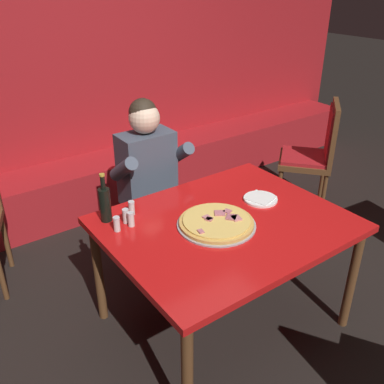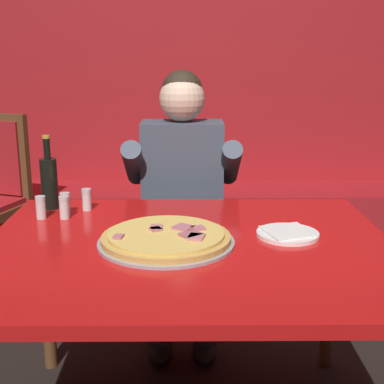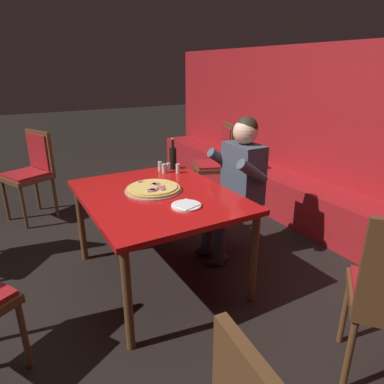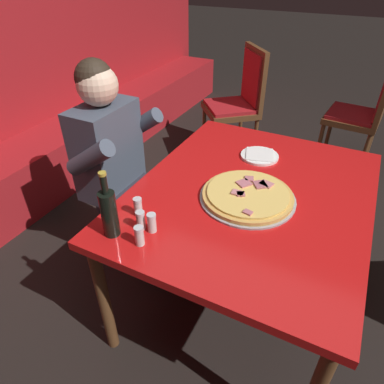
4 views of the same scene
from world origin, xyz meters
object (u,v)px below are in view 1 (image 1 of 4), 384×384
Objects in this scene: pizza at (217,223)px; diner_seated_blue_shirt at (154,182)px; beer_bottle at (105,203)px; dining_chair_near_left at (315,151)px; plate_white_paper at (260,199)px; shaker_oregano at (131,220)px; shaker_red_pepper_flakes at (117,225)px; shaker_black_pepper at (126,217)px; shaker_parmesan at (132,209)px; main_dining_table at (226,232)px.

pizza is 0.35× the size of diner_seated_blue_shirt.
dining_chair_near_left is (2.09, 0.21, -0.25)m from beer_bottle.
plate_white_paper is 0.20× the size of dining_chair_near_left.
shaker_red_pepper_flakes is at bearing 179.17° from shaker_oregano.
diner_seated_blue_shirt is at bearing 86.70° from pizza.
shaker_oregano is (0.01, -0.05, 0.00)m from shaker_black_pepper.
shaker_parmesan is at bearing 40.95° from shaker_black_pepper.
main_dining_table is at bearing -30.79° from shaker_oregano.
shaker_parmesan is 0.07× the size of diner_seated_blue_shirt.
shaker_red_pepper_flakes is 0.71m from diner_seated_blue_shirt.
shaker_black_pepper is 0.05m from shaker_oregano.
beer_bottle is at bearing -146.38° from diner_seated_blue_shirt.
beer_bottle is 3.40× the size of shaker_red_pepper_flakes.
main_dining_table is 1.28× the size of dining_chair_near_left.
shaker_black_pepper is (-0.47, 0.32, 0.11)m from main_dining_table.
pizza is 0.41m from plate_white_paper.
beer_bottle reaches higher than shaker_parmesan.
shaker_oregano is at bearing -131.93° from diner_seated_blue_shirt.
diner_seated_blue_shirt is (0.44, 0.43, -0.08)m from shaker_black_pepper.
pizza is at bearing -93.30° from diner_seated_blue_shirt.
shaker_parmesan is (0.07, 0.06, 0.00)m from shaker_black_pepper.
main_dining_table is 15.56× the size of shaker_red_pepper_flakes.
plate_white_paper is 0.82m from shaker_oregano.
pizza is (-0.07, -0.00, 0.09)m from main_dining_table.
main_dining_table is 0.76m from diner_seated_blue_shirt.
pizza is 5.16× the size of shaker_parmesan.
plate_white_paper is at bearing -62.13° from diner_seated_blue_shirt.
shaker_red_pepper_flakes is 2.13m from dining_chair_near_left.
beer_bottle is at bearing 158.91° from plate_white_paper.
beer_bottle reaches higher than main_dining_table.
shaker_black_pepper is at bearing 98.19° from shaker_oregano.
diner_seated_blue_shirt is (-0.36, 0.69, -0.05)m from plate_white_paper.
shaker_black_pepper is 0.62m from diner_seated_blue_shirt.
pizza is 0.55m from shaker_red_pepper_flakes.
shaker_parmesan is (-0.40, 0.38, 0.11)m from main_dining_table.
plate_white_paper is 0.84m from shaker_black_pepper.
shaker_red_pepper_flakes is (-0.48, 0.28, 0.02)m from pizza.
pizza is 0.43× the size of dining_chair_near_left.
shaker_red_pepper_flakes reaches higher than main_dining_table.
plate_white_paper is at bearing -155.41° from dining_chair_near_left.
beer_bottle is at bearing 138.88° from pizza.
beer_bottle is 0.17m from shaker_parmesan.
diner_seated_blue_shirt reaches higher than main_dining_table.
plate_white_paper is at bearing -13.02° from shaker_red_pepper_flakes.
plate_white_paper is 2.44× the size of shaker_parmesan.
shaker_oregano reaches higher than plate_white_paper.
shaker_red_pepper_flakes is at bearing 166.98° from plate_white_paper.
dining_chair_near_left is at bearing 9.90° from shaker_oregano.
shaker_parmesan is at bearing 35.83° from shaker_red_pepper_flakes.
shaker_parmesan is at bearing 60.18° from shaker_oregano.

